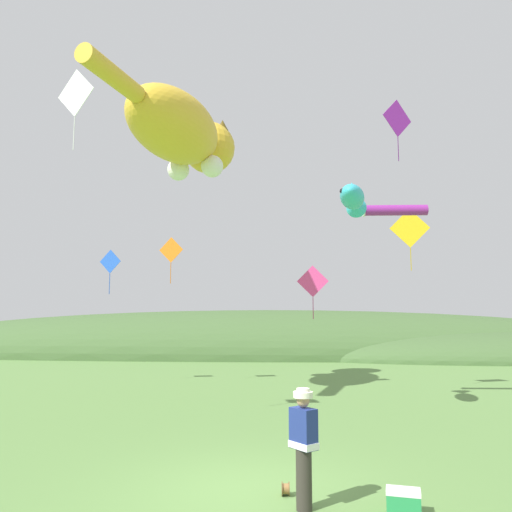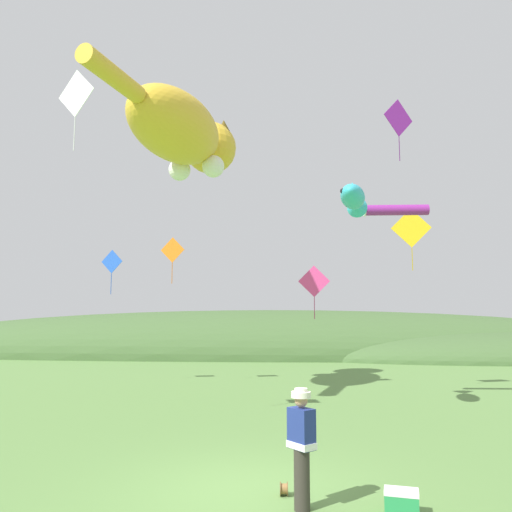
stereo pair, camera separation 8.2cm
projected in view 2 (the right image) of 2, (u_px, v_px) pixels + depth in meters
ground_plane at (245, 492)px, 8.19m from camera, size 120.00×120.00×0.00m
distant_hill_ridge at (305, 356)px, 36.27m from camera, size 62.53×13.62×6.63m
festival_attendant at (302, 444)px, 7.53m from camera, size 0.47×0.49×1.77m
kite_spool at (284, 489)px, 8.03m from camera, size 0.13×0.22×0.22m
picnic_cooler at (402, 502)px, 7.25m from camera, size 0.55×0.43×0.36m
kite_giant_cat at (184, 134)px, 19.31m from camera, size 4.07×9.44×2.94m
kite_fish_windsock at (354, 199)px, 15.05m from camera, size 1.24×2.55×0.76m
kite_tube_streamer at (395, 210)px, 16.90m from camera, size 2.16×0.44×0.44m
kite_diamond_pink at (314, 282)px, 20.64m from camera, size 1.31×0.10×2.22m
kite_diamond_blue at (112, 262)px, 21.64m from camera, size 1.00×0.27×1.93m
kite_diamond_white at (76, 94)px, 13.02m from camera, size 1.17×0.57×2.19m
kite_diamond_violet at (398, 118)px, 18.06m from camera, size 1.20×0.76×2.31m
kite_diamond_orange at (173, 250)px, 21.51m from camera, size 1.08×0.26×2.01m
kite_diamond_gold at (411, 228)px, 19.42m from camera, size 1.54×0.18×2.44m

